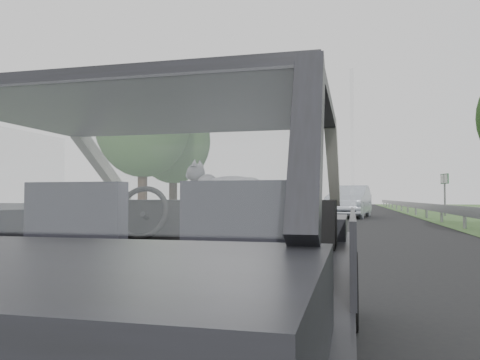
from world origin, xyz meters
The scene contains 10 objects.
subject_car centered at (0.00, 0.00, 0.72)m, with size 1.80×4.00×1.45m, color black.
dashboard centered at (0.00, 0.62, 0.85)m, with size 1.58×0.45×0.30m, color black.
driver_seat centered at (-0.40, -0.29, 0.88)m, with size 0.50×0.72×0.42m, color black.
passenger_seat centered at (0.40, -0.29, 0.88)m, with size 0.50×0.72×0.42m, color black.
steering_wheel centered at (-0.40, 0.33, 0.92)m, with size 0.36×0.36×0.04m, color black.
cat centered at (0.11, 0.60, 1.09)m, with size 0.62×0.19×0.28m, color gray.
other_car centered at (0.74, 21.85, 0.81)m, with size 1.95×4.95×1.63m, color #A4ABB8.
highway_sign centered at (5.82, 25.11, 1.16)m, with size 0.09×0.93×2.32m, color #135123.
tree_5 centered at (-10.13, 20.87, 3.88)m, with size 5.13×5.13×7.77m, color #25441D, non-canonical shape.
tree_6 centered at (-9.82, 24.54, 3.46)m, with size 4.56×4.56×6.91m, color #25441D, non-canonical shape.
Camera 1 is at (0.89, -2.40, 1.02)m, focal length 35.00 mm.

